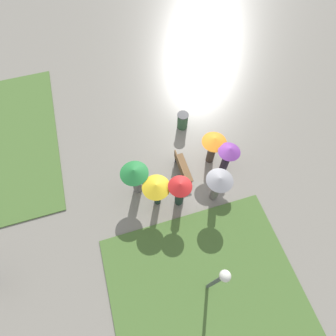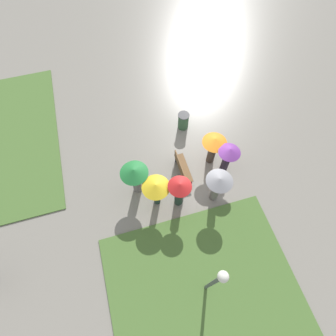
{
  "view_description": "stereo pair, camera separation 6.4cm",
  "coord_description": "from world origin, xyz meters",
  "px_view_note": "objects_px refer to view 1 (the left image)",
  "views": [
    {
      "loc": [
        -5.48,
        3.16,
        11.01
      ],
      "look_at": [
        -0.34,
        1.6,
        1.11
      ],
      "focal_mm": 28.0,
      "sensor_mm": 36.0,
      "label": 1
    },
    {
      "loc": [
        -5.49,
        3.1,
        11.01
      ],
      "look_at": [
        -0.34,
        1.6,
        1.11
      ],
      "focal_mm": 28.0,
      "sensor_mm": 36.0,
      "label": 2
    }
  ],
  "objects_px": {
    "lamp_post": "(218,280)",
    "crowd_person_green": "(135,176)",
    "crowd_person_yellow": "(156,189)",
    "crowd_person_red": "(180,191)",
    "crowd_person_grey": "(218,184)",
    "park_bench": "(182,168)",
    "trash_bin": "(183,121)",
    "crowd_person_orange": "(214,144)",
    "crowd_person_purple": "(228,155)"
  },
  "relations": [
    {
      "from": "trash_bin",
      "to": "crowd_person_yellow",
      "type": "bearing_deg",
      "value": 146.98
    },
    {
      "from": "park_bench",
      "to": "trash_bin",
      "type": "height_order",
      "value": "trash_bin"
    },
    {
      "from": "crowd_person_grey",
      "to": "crowd_person_green",
      "type": "bearing_deg",
      "value": 143.11
    },
    {
      "from": "crowd_person_orange",
      "to": "lamp_post",
      "type": "bearing_deg",
      "value": 59.47
    },
    {
      "from": "crowd_person_purple",
      "to": "park_bench",
      "type": "bearing_deg",
      "value": 154.42
    },
    {
      "from": "crowd_person_grey",
      "to": "crowd_person_orange",
      "type": "bearing_deg",
      "value": 60.11
    },
    {
      "from": "crowd_person_yellow",
      "to": "crowd_person_red",
      "type": "xyz_separation_m",
      "value": [
        -0.29,
        -0.9,
        -0.17
      ]
    },
    {
      "from": "lamp_post",
      "to": "crowd_person_green",
      "type": "xyz_separation_m",
      "value": [
        4.74,
        1.56,
        -1.11
      ]
    },
    {
      "from": "trash_bin",
      "to": "crowd_person_orange",
      "type": "distance_m",
      "value": 2.53
    },
    {
      "from": "crowd_person_purple",
      "to": "crowd_person_orange",
      "type": "distance_m",
      "value": 0.79
    },
    {
      "from": "crowd_person_purple",
      "to": "crowd_person_orange",
      "type": "bearing_deg",
      "value": 106.34
    },
    {
      "from": "crowd_person_purple",
      "to": "crowd_person_green",
      "type": "height_order",
      "value": "crowd_person_green"
    },
    {
      "from": "lamp_post",
      "to": "crowd_person_green",
      "type": "relative_size",
      "value": 2.02
    },
    {
      "from": "crowd_person_yellow",
      "to": "crowd_person_red",
      "type": "distance_m",
      "value": 0.96
    },
    {
      "from": "crowd_person_purple",
      "to": "crowd_person_red",
      "type": "relative_size",
      "value": 1.0
    },
    {
      "from": "park_bench",
      "to": "crowd_person_red",
      "type": "bearing_deg",
      "value": 155.94
    },
    {
      "from": "trash_bin",
      "to": "crowd_person_orange",
      "type": "bearing_deg",
      "value": -164.49
    },
    {
      "from": "park_bench",
      "to": "trash_bin",
      "type": "xyz_separation_m",
      "value": [
        2.57,
        -0.87,
        0.01
      ]
    },
    {
      "from": "park_bench",
      "to": "crowd_person_purple",
      "type": "relative_size",
      "value": 0.82
    },
    {
      "from": "crowd_person_purple",
      "to": "crowd_person_red",
      "type": "distance_m",
      "value": 2.68
    },
    {
      "from": "crowd_person_grey",
      "to": "crowd_person_orange",
      "type": "distance_m",
      "value": 1.94
    },
    {
      "from": "park_bench",
      "to": "lamp_post",
      "type": "distance_m",
      "value": 5.41
    },
    {
      "from": "park_bench",
      "to": "crowd_person_yellow",
      "type": "relative_size",
      "value": 0.87
    },
    {
      "from": "crowd_person_yellow",
      "to": "crowd_person_green",
      "type": "bearing_deg",
      "value": 114.34
    },
    {
      "from": "trash_bin",
      "to": "crowd_person_green",
      "type": "bearing_deg",
      "value": 132.57
    },
    {
      "from": "crowd_person_purple",
      "to": "crowd_person_red",
      "type": "xyz_separation_m",
      "value": [
        -0.95,
        2.5,
        -0.09
      ]
    },
    {
      "from": "lamp_post",
      "to": "crowd_person_red",
      "type": "height_order",
      "value": "lamp_post"
    },
    {
      "from": "lamp_post",
      "to": "crowd_person_yellow",
      "type": "distance_m",
      "value": 4.15
    },
    {
      "from": "crowd_person_grey",
      "to": "crowd_person_green",
      "type": "distance_m",
      "value": 3.43
    },
    {
      "from": "lamp_post",
      "to": "crowd_person_orange",
      "type": "height_order",
      "value": "lamp_post"
    },
    {
      "from": "crowd_person_grey",
      "to": "crowd_person_purple",
      "type": "distance_m",
      "value": 1.5
    },
    {
      "from": "crowd_person_yellow",
      "to": "crowd_person_orange",
      "type": "relative_size",
      "value": 0.98
    },
    {
      "from": "crowd_person_yellow",
      "to": "crowd_person_grey",
      "type": "distance_m",
      "value": 2.52
    },
    {
      "from": "crowd_person_green",
      "to": "crowd_person_purple",
      "type": "bearing_deg",
      "value": 30.09
    },
    {
      "from": "crowd_person_orange",
      "to": "crowd_person_green",
      "type": "height_order",
      "value": "crowd_person_green"
    },
    {
      "from": "crowd_person_grey",
      "to": "crowd_person_purple",
      "type": "xyz_separation_m",
      "value": [
        1.17,
        -0.93,
        -0.01
      ]
    },
    {
      "from": "park_bench",
      "to": "crowd_person_green",
      "type": "relative_size",
      "value": 0.82
    },
    {
      "from": "lamp_post",
      "to": "park_bench",
      "type": "bearing_deg",
      "value": -7.15
    },
    {
      "from": "crowd_person_grey",
      "to": "crowd_person_red",
      "type": "distance_m",
      "value": 1.59
    },
    {
      "from": "crowd_person_orange",
      "to": "crowd_person_green",
      "type": "xyz_separation_m",
      "value": [
        -0.51,
        3.69,
        0.04
      ]
    },
    {
      "from": "crowd_person_orange",
      "to": "trash_bin",
      "type": "bearing_deg",
      "value": -82.9
    },
    {
      "from": "trash_bin",
      "to": "crowd_person_yellow",
      "type": "height_order",
      "value": "crowd_person_yellow"
    },
    {
      "from": "lamp_post",
      "to": "crowd_person_yellow",
      "type": "bearing_deg",
      "value": 12.57
    },
    {
      "from": "crowd_person_yellow",
      "to": "crowd_person_purple",
      "type": "relative_size",
      "value": 0.95
    },
    {
      "from": "crowd_person_yellow",
      "to": "crowd_person_red",
      "type": "height_order",
      "value": "crowd_person_red"
    },
    {
      "from": "park_bench",
      "to": "crowd_person_orange",
      "type": "distance_m",
      "value": 1.77
    },
    {
      "from": "lamp_post",
      "to": "crowd_person_orange",
      "type": "relative_size",
      "value": 2.08
    },
    {
      "from": "trash_bin",
      "to": "crowd_person_purple",
      "type": "bearing_deg",
      "value": -160.94
    },
    {
      "from": "trash_bin",
      "to": "crowd_person_grey",
      "type": "relative_size",
      "value": 0.5
    },
    {
      "from": "crowd_person_purple",
      "to": "crowd_person_red",
      "type": "height_order",
      "value": "crowd_person_purple"
    }
  ]
}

